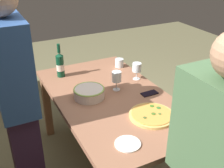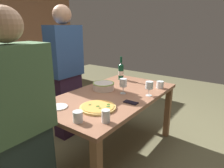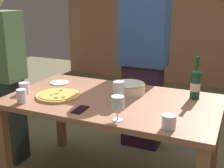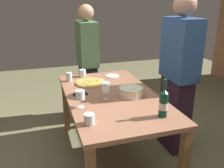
# 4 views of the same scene
# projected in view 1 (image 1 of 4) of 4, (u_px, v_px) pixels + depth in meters

# --- Properties ---
(ground_plane) EXTENTS (8.00, 8.00, 0.00)m
(ground_plane) POSITION_uv_depth(u_px,v_px,m) (112.00, 164.00, 2.67)
(ground_plane) COLOR #6F6B4A
(dining_table) EXTENTS (1.60, 0.90, 0.75)m
(dining_table) POSITION_uv_depth(u_px,v_px,m) (112.00, 106.00, 2.37)
(dining_table) COLOR #98644A
(dining_table) RESTS_ON ground
(pizza) EXTENTS (0.34, 0.34, 0.03)m
(pizza) POSITION_uv_depth(u_px,v_px,m) (152.00, 115.00, 2.06)
(pizza) COLOR #E0B863
(pizza) RESTS_ON dining_table
(serving_bowl) EXTENTS (0.26, 0.26, 0.09)m
(serving_bowl) POSITION_uv_depth(u_px,v_px,m) (89.00, 92.00, 2.29)
(serving_bowl) COLOR silver
(serving_bowl) RESTS_ON dining_table
(wine_bottle) EXTENTS (0.07, 0.07, 0.32)m
(wine_bottle) POSITION_uv_depth(u_px,v_px,m) (60.00, 65.00, 2.63)
(wine_bottle) COLOR #104128
(wine_bottle) RESTS_ON dining_table
(wine_glass_near_pizza) EXTENTS (0.08, 0.08, 0.17)m
(wine_glass_near_pizza) POSITION_uv_depth(u_px,v_px,m) (117.00, 78.00, 2.38)
(wine_glass_near_pizza) COLOR white
(wine_glass_near_pizza) RESTS_ON dining_table
(wine_glass_by_bottle) EXTENTS (0.08, 0.08, 0.16)m
(wine_glass_by_bottle) POSITION_uv_depth(u_px,v_px,m) (137.00, 68.00, 2.58)
(wine_glass_by_bottle) COLOR white
(wine_glass_by_bottle) RESTS_ON dining_table
(cup_amber) EXTENTS (0.09, 0.09, 0.09)m
(cup_amber) POSITION_uv_depth(u_px,v_px,m) (119.00, 63.00, 2.86)
(cup_amber) COLOR white
(cup_amber) RESTS_ON dining_table
(cup_ceramic) EXTENTS (0.07, 0.07, 0.10)m
(cup_ceramic) POSITION_uv_depth(u_px,v_px,m) (191.00, 114.00, 1.99)
(cup_ceramic) COLOR white
(cup_ceramic) RESTS_ON dining_table
(cup_spare) EXTENTS (0.08, 0.08, 0.09)m
(cup_spare) POSITION_uv_depth(u_px,v_px,m) (182.00, 132.00, 1.82)
(cup_spare) COLOR white
(cup_spare) RESTS_ON dining_table
(side_plate) EXTENTS (0.17, 0.17, 0.01)m
(side_plate) POSITION_uv_depth(u_px,v_px,m) (128.00, 144.00, 1.78)
(side_plate) COLOR white
(side_plate) RESTS_ON dining_table
(cell_phone) EXTENTS (0.07, 0.15, 0.01)m
(cell_phone) POSITION_uv_depth(u_px,v_px,m) (149.00, 93.00, 2.37)
(cell_phone) COLOR black
(cell_phone) RESTS_ON dining_table
(person_guest_left) EXTENTS (0.44, 0.24, 1.73)m
(person_guest_left) POSITION_uv_depth(u_px,v_px,m) (18.00, 104.00, 1.97)
(person_guest_left) COLOR #311C34
(person_guest_left) RESTS_ON ground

